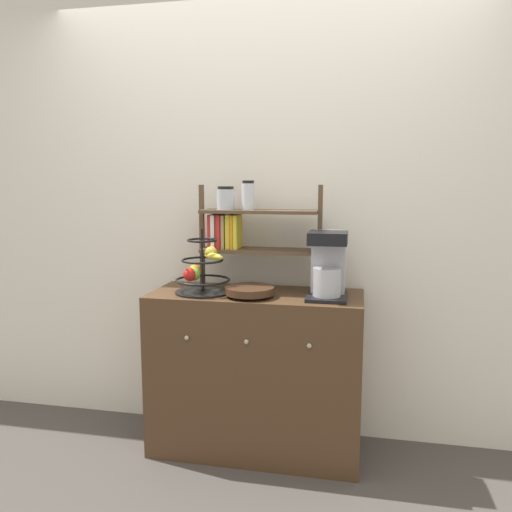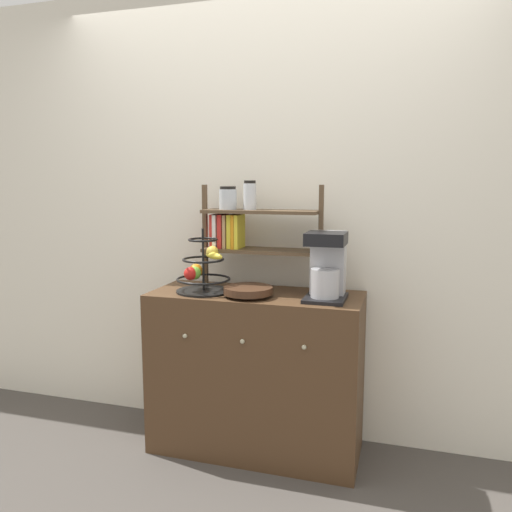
% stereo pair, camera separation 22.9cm
% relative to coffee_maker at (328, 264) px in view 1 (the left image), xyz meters
% --- Properties ---
extents(ground_plane, '(12.00, 12.00, 0.00)m').
position_rel_coffee_maker_xyz_m(ground_plane, '(-0.38, -0.21, -1.07)').
color(ground_plane, '#47423D').
extents(wall_back, '(7.00, 0.05, 2.60)m').
position_rel_coffee_maker_xyz_m(wall_back, '(-0.38, 0.30, 0.23)').
color(wall_back, silver).
rests_on(wall_back, ground_plane).
extents(sideboard, '(1.14, 0.48, 0.89)m').
position_rel_coffee_maker_xyz_m(sideboard, '(-0.38, 0.02, -0.62)').
color(sideboard, '#4C331E').
rests_on(sideboard, ground_plane).
extents(coffee_maker, '(0.21, 0.26, 0.35)m').
position_rel_coffee_maker_xyz_m(coffee_maker, '(0.00, 0.00, 0.00)').
color(coffee_maker, black).
rests_on(coffee_maker, sideboard).
extents(fruit_stand, '(0.30, 0.30, 0.35)m').
position_rel_coffee_maker_xyz_m(fruit_stand, '(-0.68, -0.03, -0.06)').
color(fruit_stand, black).
rests_on(fruit_stand, sideboard).
extents(wooden_bowl, '(0.26, 0.26, 0.05)m').
position_rel_coffee_maker_xyz_m(wooden_bowl, '(-0.40, -0.07, -0.14)').
color(wooden_bowl, '#422819').
rests_on(wooden_bowl, sideboard).
extents(shelf_hutch, '(0.68, 0.20, 0.60)m').
position_rel_coffee_maker_xyz_m(shelf_hutch, '(-0.47, 0.11, 0.18)').
color(shelf_hutch, brown).
rests_on(shelf_hutch, sideboard).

